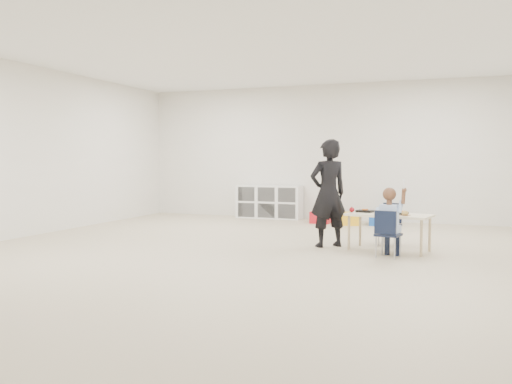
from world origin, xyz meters
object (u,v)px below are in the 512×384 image
at_px(table, 389,232).
at_px(child, 389,220).
at_px(cubby_shelf, 269,202).
at_px(adult, 328,193).
at_px(chair_near, 388,234).

distance_m(table, child, 0.57).
distance_m(cubby_shelf, adult, 3.85).
relative_size(chair_near, cubby_shelf, 0.44).
bearing_deg(adult, cubby_shelf, -99.09).
height_order(child, cubby_shelf, child).
distance_m(chair_near, cubby_shelf, 4.83).
height_order(table, child, child).
height_order(chair_near, cubby_shelf, cubby_shelf).
bearing_deg(cubby_shelf, adult, -58.03).
relative_size(child, adult, 0.62).
relative_size(table, adult, 0.78).
xyz_separation_m(table, adult, (-0.86, 0.06, 0.51)).
bearing_deg(chair_near, table, 106.77).
height_order(table, cubby_shelf, cubby_shelf).
bearing_deg(child, chair_near, -79.20).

